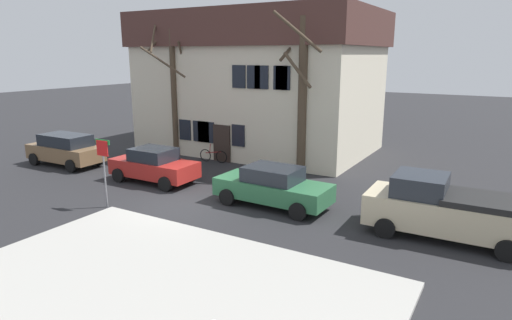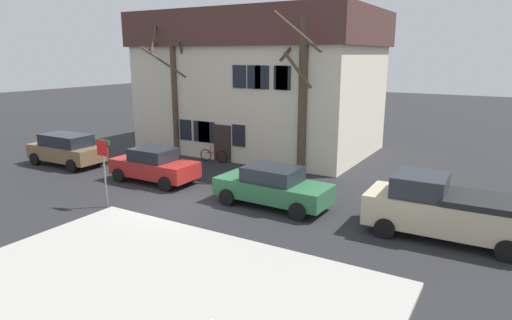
{
  "view_description": "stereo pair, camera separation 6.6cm",
  "coord_description": "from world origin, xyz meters",
  "views": [
    {
      "loc": [
        11.16,
        -13.0,
        5.95
      ],
      "look_at": [
        2.04,
        2.55,
        1.62
      ],
      "focal_mm": 30.86,
      "sensor_mm": 36.0,
      "label": 1
    },
    {
      "loc": [
        11.21,
        -12.97,
        5.95
      ],
      "look_at": [
        2.04,
        2.55,
        1.62
      ],
      "focal_mm": 30.86,
      "sensor_mm": 36.0,
      "label": 2
    }
  ],
  "objects": [
    {
      "name": "ground_plane",
      "position": [
        0.0,
        0.0,
        0.0
      ],
      "size": [
        120.0,
        120.0,
        0.0
      ],
      "primitive_type": "plane",
      "color": "#262628"
    },
    {
      "name": "sidewalk_slab",
      "position": [
        3.83,
        -5.88,
        0.06
      ],
      "size": [
        11.72,
        8.29,
        0.12
      ],
      "primitive_type": "cube",
      "color": "#A8A59E",
      "rests_on": "ground_plane"
    },
    {
      "name": "building_main",
      "position": [
        -2.9,
        11.39,
        4.3
      ],
      "size": [
        14.24,
        9.01,
        8.45
      ],
      "color": "beige",
      "rests_on": "ground_plane"
    },
    {
      "name": "tree_bare_near",
      "position": [
        -6.25,
        6.99,
        4.1
      ],
      "size": [
        3.09,
        2.96,
        8.22
      ],
      "color": "#4C3D2D",
      "rests_on": "ground_plane"
    },
    {
      "name": "tree_bare_mid",
      "position": [
        2.03,
        7.04,
        4.35
      ],
      "size": [
        2.71,
        2.73,
        8.83
      ],
      "color": "#4C3D2D",
      "rests_on": "ground_plane"
    },
    {
      "name": "car_brown_wagon",
      "position": [
        -9.74,
        2.01,
        0.9
      ],
      "size": [
        4.49,
        2.04,
        1.73
      ],
      "color": "brown",
      "rests_on": "ground_plane"
    },
    {
      "name": "car_red_sedan",
      "position": [
        -3.28,
        2.02,
        0.83
      ],
      "size": [
        4.28,
        2.04,
        1.65
      ],
      "color": "#AD231E",
      "rests_on": "ground_plane"
    },
    {
      "name": "car_green_sedan",
      "position": [
        3.22,
        1.87,
        0.82
      ],
      "size": [
        4.73,
        2.15,
        1.62
      ],
      "color": "#2D6B42",
      "rests_on": "ground_plane"
    },
    {
      "name": "pickup_truck_beige",
      "position": [
        9.66,
        2.01,
        0.99
      ],
      "size": [
        5.27,
        2.36,
        2.05
      ],
      "color": "#C6B793",
      "rests_on": "ground_plane"
    },
    {
      "name": "street_sign_pole",
      "position": [
        -2.41,
        -1.64,
        1.93
      ],
      "size": [
        0.76,
        0.07,
        2.75
      ],
      "color": "slate",
      "rests_on": "ground_plane"
    },
    {
      "name": "bicycle_leaning",
      "position": [
        -3.18,
        6.67,
        0.37
      ],
      "size": [
        1.75,
        0.23,
        1.03
      ],
      "color": "black",
      "rests_on": "ground_plane"
    }
  ]
}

